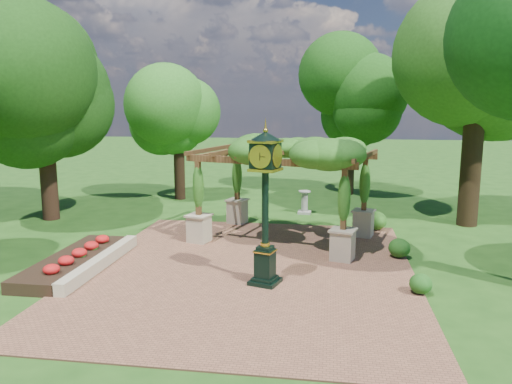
# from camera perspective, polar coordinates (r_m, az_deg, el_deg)

# --- Properties ---
(ground) EXTENTS (120.00, 120.00, 0.00)m
(ground) POSITION_cam_1_polar(r_m,az_deg,el_deg) (14.67, -1.47, -10.21)
(ground) COLOR #1E4714
(ground) RESTS_ON ground
(brick_plaza) EXTENTS (10.00, 12.00, 0.04)m
(brick_plaza) POSITION_cam_1_polar(r_m,az_deg,el_deg) (15.59, -0.83, -8.88)
(brick_plaza) COLOR brown
(brick_plaza) RESTS_ON ground
(border_wall) EXTENTS (0.35, 5.00, 0.40)m
(border_wall) POSITION_cam_1_polar(r_m,az_deg,el_deg) (16.44, -17.30, -7.68)
(border_wall) COLOR #C6B793
(border_wall) RESTS_ON ground
(flower_bed) EXTENTS (1.50, 5.00, 0.36)m
(flower_bed) POSITION_cam_1_polar(r_m,az_deg,el_deg) (16.85, -20.08, -7.48)
(flower_bed) COLOR red
(flower_bed) RESTS_ON ground
(pedestal_clock) EXTENTS (1.08, 1.08, 4.39)m
(pedestal_clock) POSITION_cam_1_polar(r_m,az_deg,el_deg) (13.73, 1.06, -0.22)
(pedestal_clock) COLOR black
(pedestal_clock) RESTS_ON brick_plaza
(pergola) EXTENTS (7.05, 5.40, 3.94)m
(pergola) POSITION_cam_1_polar(r_m,az_deg,el_deg) (18.40, 3.17, 4.27)
(pergola) COLOR tan
(pergola) RESTS_ON brick_plaza
(sundial) EXTENTS (0.63, 0.63, 1.07)m
(sundial) POSITION_cam_1_polar(r_m,az_deg,el_deg) (23.42, 5.57, -1.32)
(sundial) COLOR gray
(sundial) RESTS_ON ground
(shrub_front) EXTENTS (0.71, 0.71, 0.55)m
(shrub_front) POSITION_cam_1_polar(r_m,az_deg,el_deg) (14.32, 18.31, -9.92)
(shrub_front) COLOR #1D4E16
(shrub_front) RESTS_ON brick_plaza
(shrub_mid) EXTENTS (0.73, 0.73, 0.64)m
(shrub_mid) POSITION_cam_1_polar(r_m,az_deg,el_deg) (17.31, 16.06, -6.17)
(shrub_mid) COLOR #1C4814
(shrub_mid) RESTS_ON brick_plaza
(shrub_back) EXTENTS (0.99, 0.99, 0.74)m
(shrub_back) POSITION_cam_1_polar(r_m,az_deg,el_deg) (20.77, 13.59, -3.21)
(shrub_back) COLOR #2D651D
(shrub_back) RESTS_ON brick_plaza
(tree_west_near) EXTENTS (5.27, 5.27, 8.57)m
(tree_west_near) POSITION_cam_1_polar(r_m,az_deg,el_deg) (23.57, -23.30, 11.25)
(tree_west_near) COLOR #351F15
(tree_west_near) RESTS_ON ground
(tree_west_far) EXTENTS (3.86, 3.86, 6.39)m
(tree_west_far) POSITION_cam_1_polar(r_m,az_deg,el_deg) (26.81, -8.91, 8.48)
(tree_west_far) COLOR black
(tree_west_far) RESTS_ON ground
(tree_north) EXTENTS (4.18, 4.18, 7.86)m
(tree_north) POSITION_cam_1_polar(r_m,az_deg,el_deg) (28.39, 10.73, 10.53)
(tree_north) COLOR black
(tree_north) RESTS_ON ground
(tree_east_far) EXTENTS (6.14, 6.14, 11.13)m
(tree_east_far) POSITION_cam_1_polar(r_m,az_deg,el_deg) (22.58, 24.29, 15.77)
(tree_east_far) COLOR black
(tree_east_far) RESTS_ON ground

